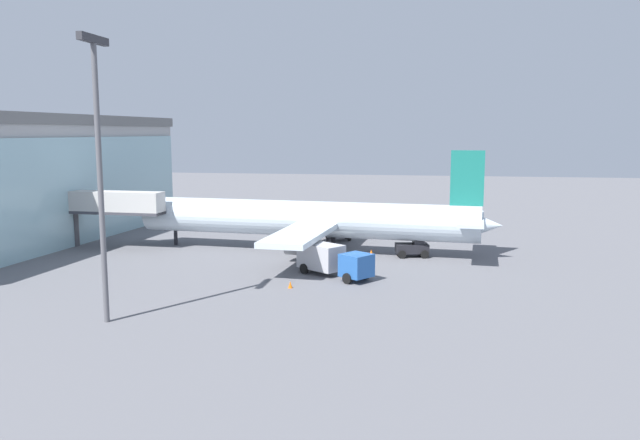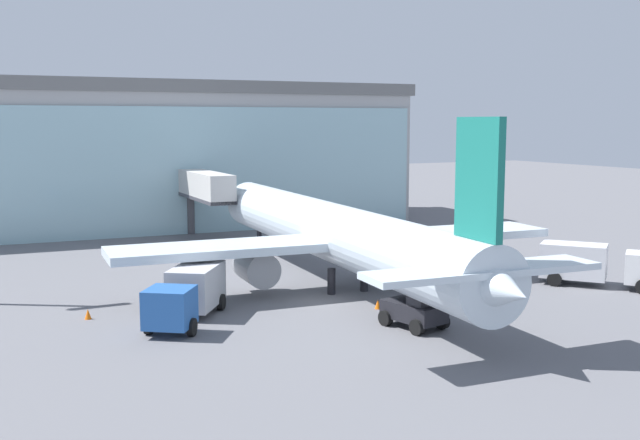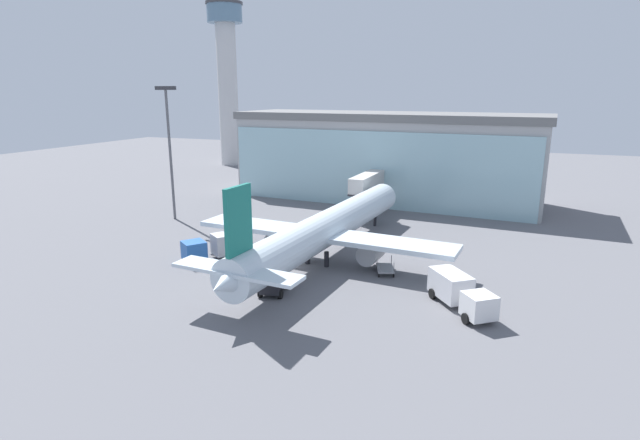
{
  "view_description": "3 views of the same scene",
  "coord_description": "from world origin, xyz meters",
  "views": [
    {
      "loc": [
        -60.94,
        -8.58,
        12.38
      ],
      "look_at": [
        1.89,
        2.5,
        3.35
      ],
      "focal_mm": 35.0,
      "sensor_mm": 36.0,
      "label": 1
    },
    {
      "loc": [
        -20.08,
        -37.93,
        10.41
      ],
      "look_at": [
        1.66,
        4.8,
        4.11
      ],
      "focal_mm": 42.0,
      "sensor_mm": 36.0,
      "label": 2
    },
    {
      "loc": [
        20.27,
        -44.33,
        17.46
      ],
      "look_at": [
        0.63,
        5.28,
        3.82
      ],
      "focal_mm": 28.0,
      "sensor_mm": 36.0,
      "label": 3
    }
  ],
  "objects": [
    {
      "name": "ground",
      "position": [
        0.0,
        0.0,
        0.0
      ],
      "size": [
        240.0,
        240.0,
        0.0
      ],
      "primitive_type": "plane",
      "color": "slate"
    },
    {
      "name": "terminal_building",
      "position": [
        -0.01,
        36.79,
        7.16
      ],
      "size": [
        51.07,
        17.78,
        14.32
      ],
      "rotation": [
        0.0,
        0.0,
        -0.06
      ],
      "color": "#A7A7A7",
      "rests_on": "ground"
    },
    {
      "name": "pushback_tug",
      "position": [
        1.05,
        -7.11,
        0.97
      ],
      "size": [
        2.71,
        3.49,
        2.3
      ],
      "rotation": [
        0.0,
        0.0,
        1.77
      ],
      "color": "black",
      "rests_on": "ground"
    },
    {
      "name": "fuel_truck",
      "position": [
        16.81,
        -4.18,
        1.47
      ],
      "size": [
        6.27,
        7.08,
        2.65
      ],
      "rotation": [
        0.0,
        0.0,
        5.38
      ],
      "color": "silver",
      "rests_on": "ground"
    },
    {
      "name": "safety_cone_wingtip",
      "position": [
        -13.52,
        2.19,
        0.28
      ],
      "size": [
        0.36,
        0.36,
        0.55
      ],
      "primitive_type": "cone",
      "color": "orange",
      "rests_on": "ground"
    },
    {
      "name": "airplane",
      "position": [
        2.01,
        3.5,
        3.38
      ],
      "size": [
        28.65,
        39.37,
        10.63
      ],
      "rotation": [
        0.0,
        0.0,
        1.49
      ],
      "color": "silver",
      "rests_on": "ground"
    },
    {
      "name": "baggage_cart",
      "position": [
        9.06,
        1.61,
        0.5
      ],
      "size": [
        2.45,
        3.18,
        1.5
      ],
      "rotation": [
        0.0,
        0.0,
        1.92
      ],
      "color": "gray",
      "rests_on": "ground"
    },
    {
      "name": "jet_bridge",
      "position": [
        0.46,
        25.14,
        4.7
      ],
      "size": [
        2.62,
        11.7,
        6.09
      ],
      "rotation": [
        0.0,
        0.0,
        1.54
      ],
      "color": "beige",
      "rests_on": "ground"
    },
    {
      "name": "catering_truck",
      "position": [
        -8.79,
        -0.44,
        1.47
      ],
      "size": [
        6.03,
        7.22,
        2.65
      ],
      "rotation": [
        0.0,
        0.0,
        4.09
      ],
      "color": "#2659A5",
      "rests_on": "ground"
    },
    {
      "name": "safety_cone_nose",
      "position": [
        1.38,
        -2.91,
        0.28
      ],
      "size": [
        0.36,
        0.36,
        0.55
      ],
      "primitive_type": "cone",
      "color": "orange",
      "rests_on": "ground"
    }
  ]
}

